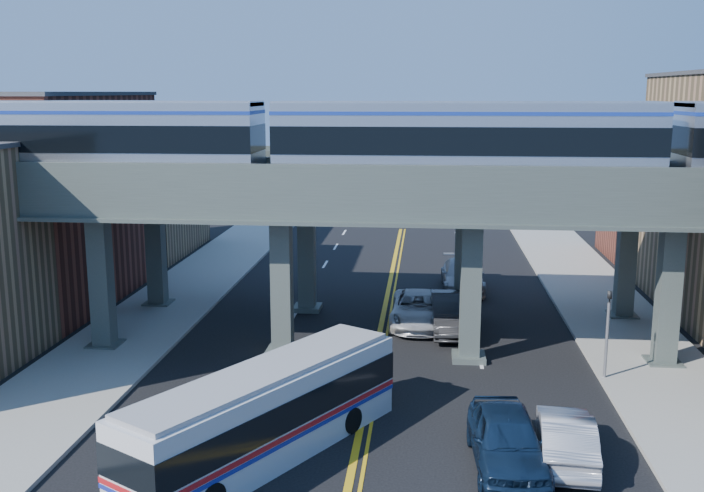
{
  "coord_description": "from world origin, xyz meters",
  "views": [
    {
      "loc": [
        2.1,
        -24.08,
        11.19
      ],
      "look_at": [
        -0.96,
        7.75,
        4.89
      ],
      "focal_mm": 40.0,
      "sensor_mm": 36.0,
      "label": 1
    }
  ],
  "objects_px": {
    "transit_train": "(464,140)",
    "car_lane_a": "(507,440)",
    "car_parked_curb": "(566,437)",
    "transit_bus": "(266,414)",
    "car_lane_c": "(418,309)",
    "stop_sign": "(374,356)",
    "car_lane_d": "(462,276)",
    "traffic_signal": "(608,325)",
    "car_lane_b": "(451,313)"
  },
  "relations": [
    {
      "from": "transit_train",
      "to": "car_lane_a",
      "type": "xyz_separation_m",
      "value": [
        1.08,
        -9.69,
        -8.39
      ]
    },
    {
      "from": "car_parked_curb",
      "to": "transit_bus",
      "type": "bearing_deg",
      "value": 8.74
    },
    {
      "from": "car_lane_a",
      "to": "car_lane_c",
      "type": "height_order",
      "value": "car_lane_a"
    },
    {
      "from": "transit_train",
      "to": "stop_sign",
      "type": "relative_size",
      "value": 18.06
    },
    {
      "from": "car_lane_d",
      "to": "car_parked_curb",
      "type": "height_order",
      "value": "car_lane_d"
    },
    {
      "from": "traffic_signal",
      "to": "transit_bus",
      "type": "relative_size",
      "value": 0.4
    },
    {
      "from": "car_lane_c",
      "to": "car_parked_curb",
      "type": "distance_m",
      "value": 14.75
    },
    {
      "from": "stop_sign",
      "to": "car_parked_curb",
      "type": "distance_m",
      "value": 7.5
    },
    {
      "from": "traffic_signal",
      "to": "car_lane_b",
      "type": "relative_size",
      "value": 0.76
    },
    {
      "from": "transit_bus",
      "to": "car_lane_c",
      "type": "relative_size",
      "value": 1.81
    },
    {
      "from": "transit_train",
      "to": "car_parked_curb",
      "type": "bearing_deg",
      "value": -72.09
    },
    {
      "from": "stop_sign",
      "to": "car_lane_a",
      "type": "xyz_separation_m",
      "value": [
        4.34,
        -4.69,
        -0.87
      ]
    },
    {
      "from": "stop_sign",
      "to": "car_lane_c",
      "type": "xyz_separation_m",
      "value": [
        1.5,
        9.88,
        -0.97
      ]
    },
    {
      "from": "car_lane_b",
      "to": "car_lane_d",
      "type": "bearing_deg",
      "value": 81.39
    },
    {
      "from": "car_parked_curb",
      "to": "car_lane_c",
      "type": "bearing_deg",
      "value": -66.39
    },
    {
      "from": "car_lane_b",
      "to": "car_lane_a",
      "type": "bearing_deg",
      "value": -87.23
    },
    {
      "from": "traffic_signal",
      "to": "car_parked_curb",
      "type": "xyz_separation_m",
      "value": [
        -2.7,
        -7.1,
        -1.53
      ]
    },
    {
      "from": "car_lane_b",
      "to": "car_lane_d",
      "type": "distance_m",
      "value": 8.1
    },
    {
      "from": "car_lane_b",
      "to": "car_lane_d",
      "type": "height_order",
      "value": "car_lane_b"
    },
    {
      "from": "car_lane_a",
      "to": "car_lane_d",
      "type": "distance_m",
      "value": 21.77
    },
    {
      "from": "traffic_signal",
      "to": "car_parked_curb",
      "type": "distance_m",
      "value": 7.75
    },
    {
      "from": "transit_bus",
      "to": "car_lane_d",
      "type": "height_order",
      "value": "transit_bus"
    },
    {
      "from": "car_lane_a",
      "to": "stop_sign",
      "type": "bearing_deg",
      "value": 129.82
    },
    {
      "from": "traffic_signal",
      "to": "car_lane_b",
      "type": "bearing_deg",
      "value": 134.06
    },
    {
      "from": "car_lane_b",
      "to": "car_lane_d",
      "type": "relative_size",
      "value": 0.94
    },
    {
      "from": "car_lane_a",
      "to": "car_lane_d",
      "type": "xyz_separation_m",
      "value": [
        -0.42,
        21.77,
        -0.06
      ]
    },
    {
      "from": "car_lane_d",
      "to": "car_parked_curb",
      "type": "xyz_separation_m",
      "value": [
        2.27,
        -21.17,
        -0.06
      ]
    },
    {
      "from": "car_lane_c",
      "to": "car_lane_a",
      "type": "bearing_deg",
      "value": -78.28
    },
    {
      "from": "transit_bus",
      "to": "car_parked_curb",
      "type": "height_order",
      "value": "transit_bus"
    },
    {
      "from": "transit_bus",
      "to": "car_lane_b",
      "type": "distance_m",
      "value": 15.02
    },
    {
      "from": "stop_sign",
      "to": "car_parked_curb",
      "type": "height_order",
      "value": "stop_sign"
    },
    {
      "from": "transit_bus",
      "to": "car_lane_c",
      "type": "xyz_separation_m",
      "value": [
        4.51,
        14.58,
        -0.61
      ]
    },
    {
      "from": "car_lane_c",
      "to": "stop_sign",
      "type": "bearing_deg",
      "value": -97.96
    },
    {
      "from": "transit_train",
      "to": "car_lane_a",
      "type": "distance_m",
      "value": 12.86
    },
    {
      "from": "transit_train",
      "to": "traffic_signal",
      "type": "height_order",
      "value": "transit_train"
    },
    {
      "from": "car_lane_c",
      "to": "transit_bus",
      "type": "bearing_deg",
      "value": -106.53
    },
    {
      "from": "transit_bus",
      "to": "car_lane_a",
      "type": "relative_size",
      "value": 1.97
    },
    {
      "from": "traffic_signal",
      "to": "car_lane_d",
      "type": "distance_m",
      "value": 15.0
    },
    {
      "from": "traffic_signal",
      "to": "transit_bus",
      "type": "height_order",
      "value": "traffic_signal"
    },
    {
      "from": "stop_sign",
      "to": "car_lane_c",
      "type": "height_order",
      "value": "stop_sign"
    },
    {
      "from": "car_lane_a",
      "to": "car_lane_b",
      "type": "distance_m",
      "value": 13.78
    },
    {
      "from": "stop_sign",
      "to": "car_parked_curb",
      "type": "bearing_deg",
      "value": -33.47
    },
    {
      "from": "transit_bus",
      "to": "car_lane_c",
      "type": "height_order",
      "value": "transit_bus"
    },
    {
      "from": "car_lane_a",
      "to": "car_lane_c",
      "type": "relative_size",
      "value": 0.92
    },
    {
      "from": "stop_sign",
      "to": "transit_bus",
      "type": "height_order",
      "value": "transit_bus"
    },
    {
      "from": "stop_sign",
      "to": "traffic_signal",
      "type": "xyz_separation_m",
      "value": [
        8.9,
        3.0,
        0.54
      ]
    },
    {
      "from": "stop_sign",
      "to": "traffic_signal",
      "type": "height_order",
      "value": "traffic_signal"
    },
    {
      "from": "car_lane_a",
      "to": "car_lane_c",
      "type": "xyz_separation_m",
      "value": [
        -2.84,
        14.57,
        -0.1
      ]
    },
    {
      "from": "traffic_signal",
      "to": "transit_bus",
      "type": "distance_m",
      "value": 14.21
    },
    {
      "from": "car_lane_b",
      "to": "car_parked_curb",
      "type": "xyz_separation_m",
      "value": [
        3.13,
        -13.12,
        -0.12
      ]
    }
  ]
}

